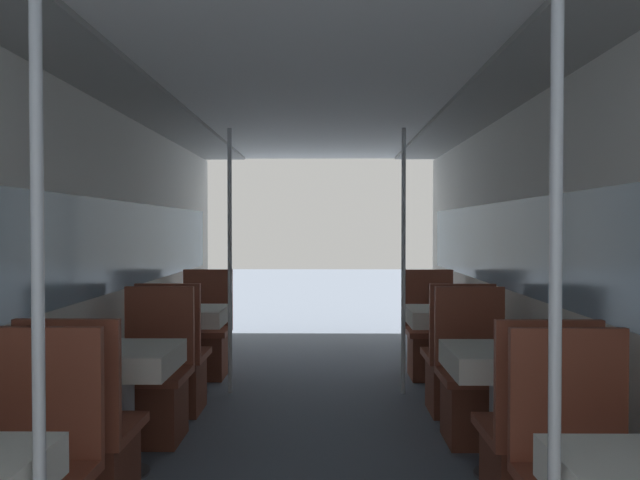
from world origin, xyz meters
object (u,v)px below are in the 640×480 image
dining_table_left_1 (124,369)px  chair_right_far_2 (431,346)px  support_pole_left_0 (38,327)px  chair_left_far_2 (204,345)px  support_pole_left_2 (230,261)px  chair_right_near_1 (534,462)px  chair_left_near_2 (174,374)px  dining_table_right_2 (443,323)px  support_pole_right_0 (555,328)px  chair_right_near_2 (457,375)px  chair_left_near_1 (85,460)px  support_pole_right_2 (403,261)px  dining_table_left_2 (191,322)px  dining_table_right_1 (500,370)px  chair_left_far_1 (152,396)px  chair_right_far_1 (476,397)px

dining_table_left_1 → chair_right_far_2: size_ratio=0.72×
support_pole_left_0 → chair_left_far_2: bearing=94.7°
chair_left_far_2 → support_pole_left_2: size_ratio=0.45×
chair_left_far_2 → chair_right_near_1: size_ratio=1.00×
chair_left_near_2 → support_pole_left_0: bearing=-83.5°
chair_left_near_2 → support_pole_left_2: 1.06m
dining_table_left_1 → chair_left_near_2: bearing=90.0°
chair_left_near_2 → dining_table_right_2: 2.24m
support_pole_right_0 → chair_right_near_2: size_ratio=2.25×
chair_left_near_1 → support_pole_right_2: 3.07m
dining_table_left_2 → support_pole_right_2: bearing=0.0°
support_pole_left_2 → dining_table_right_1: (1.81, -1.76, -0.52)m
chair_right_near_1 → chair_right_near_2: (0.00, 1.76, 0.00)m
chair_left_far_2 → support_pole_left_2: bearing=120.1°
dining_table_left_1 → chair_left_near_2: chair_left_near_2 is taller
support_pole_left_0 → chair_left_near_2: bearing=96.5°
dining_table_right_1 → support_pole_right_0: bearing=-100.8°
support_pole_left_2 → dining_table_right_2: support_pole_left_2 is taller
chair_left_far_1 → chair_right_near_2: size_ratio=1.00×
dining_table_left_2 → chair_left_far_2: bearing=90.0°
dining_table_left_1 → chair_left_far_1: bearing=90.0°
support_pole_right_0 → chair_right_near_2: (0.33, 2.93, -0.83)m
chair_left_near_2 → dining_table_right_1: (2.14, -1.18, 0.31)m
dining_table_left_2 → dining_table_right_1: 2.77m
chair_right_near_2 → chair_right_far_2: same height
chair_left_far_1 → dining_table_right_2: size_ratio=1.38×
support_pole_right_0 → chair_left_far_1: bearing=127.8°
chair_left_far_2 → chair_right_far_2: (2.14, 0.00, 0.00)m
chair_left_near_2 → dining_table_right_1: chair_left_near_2 is taller
chair_left_far_2 → support_pole_right_0: (1.81, -4.09, 0.83)m
chair_left_far_2 → chair_right_near_2: 2.43m
support_pole_left_2 → chair_right_far_1: support_pole_left_2 is taller
dining_table_right_1 → chair_right_far_2: 2.35m
support_pole_right_0 → support_pole_right_2: 3.51m
chair_right_near_1 → chair_left_far_2: bearing=126.4°
dining_table_left_1 → chair_right_far_1: 2.24m
support_pole_right_0 → dining_table_right_2: (0.33, 3.51, -0.52)m
dining_table_left_1 → chair_right_near_2: (2.14, 1.18, -0.31)m
chair_left_far_2 → support_pole_left_2: support_pole_left_2 is taller
dining_table_left_1 → support_pole_left_2: 1.86m
dining_table_left_1 → chair_right_far_1: (2.14, 0.58, -0.31)m
dining_table_left_2 → chair_right_near_2: size_ratio=0.72×
chair_left_far_1 → dining_table_left_2: size_ratio=1.38×
dining_table_right_2 → chair_right_far_2: chair_right_far_2 is taller
dining_table_left_2 → dining_table_right_2: 2.14m
dining_table_right_1 → chair_left_far_1: bearing=164.9°
chair_left_far_2 → chair_left_near_1: bearing=90.0°
chair_left_far_1 → chair_left_far_2: same height
chair_left_near_1 → chair_right_near_2: size_ratio=1.00×
dining_table_left_1 → chair_left_far_2: chair_left_far_2 is taller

